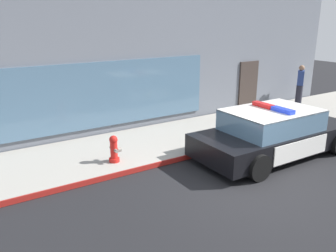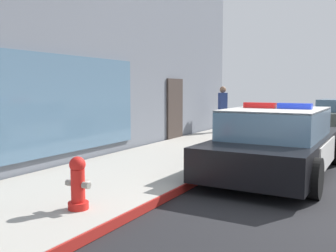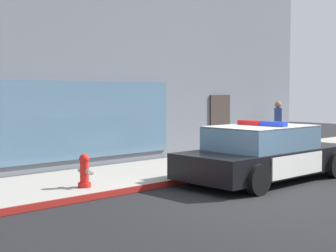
{
  "view_description": "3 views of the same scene",
  "coord_description": "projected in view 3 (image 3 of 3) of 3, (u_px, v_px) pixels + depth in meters",
  "views": [
    {
      "loc": [
        -5.7,
        -5.23,
        3.8
      ],
      "look_at": [
        -0.61,
        2.69,
        0.89
      ],
      "focal_mm": 37.5,
      "sensor_mm": 36.0,
      "label": 1
    },
    {
      "loc": [
        -6.04,
        -0.73,
        1.79
      ],
      "look_at": [
        -1.13,
        2.01,
        1.23
      ],
      "focal_mm": 40.54,
      "sensor_mm": 36.0,
      "label": 2
    },
    {
      "loc": [
        -8.29,
        -6.23,
        2.21
      ],
      "look_at": [
        0.05,
        2.58,
        1.38
      ],
      "focal_mm": 53.64,
      "sensor_mm": 36.0,
      "label": 3
    }
  ],
  "objects": [
    {
      "name": "curb_red_paint",
      "position": [
        179.0,
        182.0,
        11.89
      ],
      "size": [
        28.8,
        0.04,
        0.14
      ],
      "primitive_type": "cube",
      "color": "maroon",
      "rests_on": "ground"
    },
    {
      "name": "pedestrian_on_sidewalk",
      "position": [
        278.0,
        124.0,
        18.51
      ],
      "size": [
        0.48,
        0.45,
        1.71
      ],
      "rotation": [
        0.0,
        0.0,
        5.34
      ],
      "color": "#23232D",
      "rests_on": "sidewalk"
    },
    {
      "name": "fire_hydrant",
      "position": [
        85.0,
        171.0,
        10.8
      ],
      "size": [
        0.34,
        0.39,
        0.73
      ],
      "color": "red",
      "rests_on": "sidewalk"
    },
    {
      "name": "ground",
      "position": [
        252.0,
        199.0,
        10.35
      ],
      "size": [
        48.0,
        48.0,
        0.0
      ],
      "primitive_type": "plane",
      "color": "black"
    },
    {
      "name": "police_cruiser",
      "position": [
        265.0,
        154.0,
        12.42
      ],
      "size": [
        4.92,
        2.2,
        1.49
      ],
      "rotation": [
        0.0,
        0.0,
        -0.01
      ],
      "color": "black",
      "rests_on": "ground"
    },
    {
      "name": "sidewalk",
      "position": [
        139.0,
        174.0,
        12.99
      ],
      "size": [
        48.0,
        2.98,
        0.15
      ],
      "primitive_type": "cube",
      "color": "#A39E93",
      "rests_on": "ground"
    }
  ]
}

